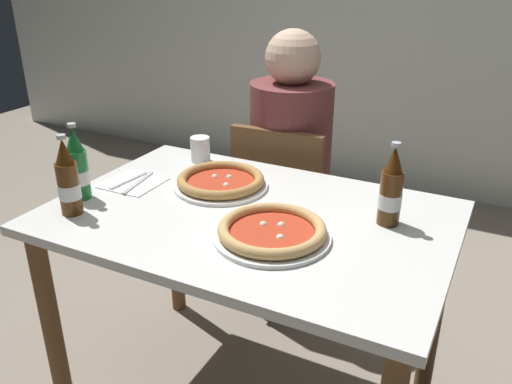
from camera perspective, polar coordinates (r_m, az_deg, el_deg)
name	(u,v)px	position (r m, az deg, el deg)	size (l,w,h in m)	color
dining_table_main	(249,246)	(1.65, -0.79, -5.86)	(1.20, 0.80, 0.75)	silver
chair_behind_table	(285,206)	(2.26, 3.15, -1.50)	(0.42, 0.42, 0.85)	brown
diner_seated	(290,180)	(2.26, 3.65, 1.34)	(0.34, 0.34, 1.21)	#2D3342
pizza_margherita_near	(221,181)	(1.77, -3.84, 1.15)	(0.32, 0.32, 0.04)	white
pizza_marinara_far	(272,232)	(1.45, 1.74, -4.29)	(0.33, 0.33, 0.04)	white
beer_bottle_left	(391,190)	(1.54, 14.39, 0.16)	(0.07, 0.07, 0.25)	#512D0F
beer_bottle_center	(78,167)	(1.75, -18.72, 2.53)	(0.07, 0.07, 0.25)	#196B2D
beer_bottle_right	(68,181)	(1.65, -19.65, 1.11)	(0.07, 0.07, 0.25)	#512D0F
napkin_with_cutlery	(134,183)	(1.85, -13.09, 1.00)	(0.18, 0.19, 0.01)	white
paper_cup	(200,149)	(1.99, -6.04, 4.61)	(0.07, 0.07, 0.10)	white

